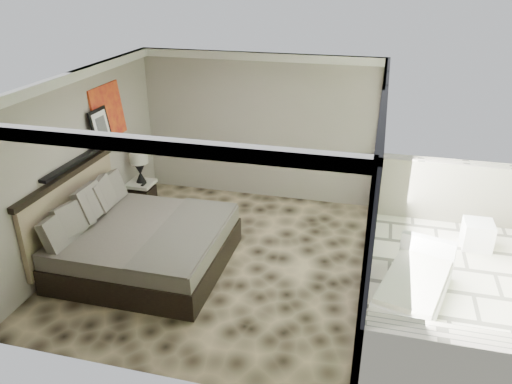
% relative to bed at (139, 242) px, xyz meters
% --- Properties ---
extents(floor, '(5.00, 5.00, 0.00)m').
position_rel_bed_xyz_m(floor, '(1.12, 0.43, -0.39)').
color(floor, black).
rests_on(floor, ground).
extents(ceiling, '(4.50, 5.00, 0.02)m').
position_rel_bed_xyz_m(ceiling, '(1.12, 0.43, 2.40)').
color(ceiling, silver).
rests_on(ceiling, back_wall).
extents(back_wall, '(4.50, 0.02, 2.80)m').
position_rel_bed_xyz_m(back_wall, '(1.12, 2.92, 1.01)').
color(back_wall, gray).
rests_on(back_wall, floor).
extents(left_wall, '(0.02, 5.00, 2.80)m').
position_rel_bed_xyz_m(left_wall, '(-1.12, 0.43, 1.01)').
color(left_wall, gray).
rests_on(left_wall, floor).
extents(glass_wall, '(0.08, 5.00, 2.80)m').
position_rel_bed_xyz_m(glass_wall, '(3.37, 0.43, 1.01)').
color(glass_wall, white).
rests_on(glass_wall, floor).
extents(terrace_slab, '(3.00, 5.00, 0.12)m').
position_rel_bed_xyz_m(terrace_slab, '(4.87, 0.43, -0.45)').
color(terrace_slab, beige).
rests_on(terrace_slab, ground).
extents(picture_ledge, '(0.12, 2.20, 0.05)m').
position_rel_bed_xyz_m(picture_ledge, '(-1.06, 0.53, 1.11)').
color(picture_ledge, black).
rests_on(picture_ledge, left_wall).
extents(bed, '(2.41, 2.33, 1.34)m').
position_rel_bed_xyz_m(bed, '(0.00, 0.00, 0.00)').
color(bed, black).
rests_on(bed, floor).
extents(nightstand, '(0.48, 0.48, 0.47)m').
position_rel_bed_xyz_m(nightstand, '(-0.87, 1.82, -0.15)').
color(nightstand, black).
rests_on(nightstand, floor).
extents(table_lamp, '(0.33, 0.33, 0.60)m').
position_rel_bed_xyz_m(table_lamp, '(-0.86, 1.84, 0.52)').
color(table_lamp, black).
rests_on(table_lamp, nightstand).
extents(abstract_canvas, '(0.13, 0.90, 0.90)m').
position_rel_bed_xyz_m(abstract_canvas, '(-1.08, 1.34, 1.59)').
color(abstract_canvas, '#B3440F').
rests_on(abstract_canvas, picture_ledge).
extents(framed_print, '(0.11, 0.50, 0.60)m').
position_rel_bed_xyz_m(framed_print, '(-1.02, 0.98, 1.44)').
color(framed_print, black).
rests_on(framed_print, picture_ledge).
extents(ottoman, '(0.46, 0.46, 0.45)m').
position_rel_bed_xyz_m(ottoman, '(5.07, 1.83, -0.16)').
color(ottoman, silver).
rests_on(ottoman, terrace_slab).
extents(lounger, '(1.16, 1.72, 0.61)m').
position_rel_bed_xyz_m(lounger, '(4.04, 0.16, -0.20)').
color(lounger, silver).
rests_on(lounger, terrace_slab).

